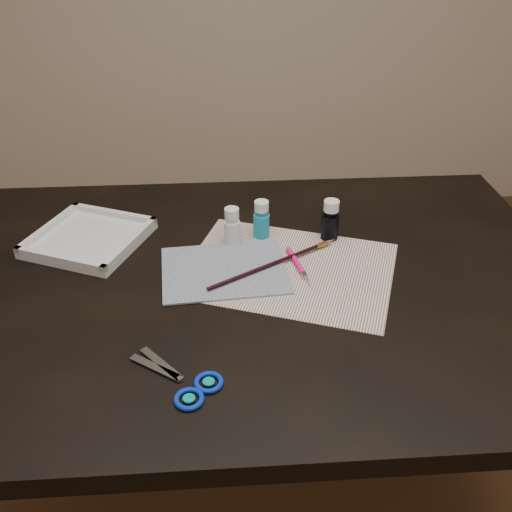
{
  "coord_description": "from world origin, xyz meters",
  "views": [
    {
      "loc": [
        -0.06,
        -0.94,
        1.41
      ],
      "look_at": [
        0.0,
        0.0,
        0.8
      ],
      "focal_mm": 40.0,
      "sensor_mm": 36.0,
      "label": 1
    }
  ],
  "objects": [
    {
      "name": "craft_knife",
      "position": [
        0.09,
        0.02,
        0.76
      ],
      "size": [
        0.04,
        0.14,
        0.01
      ],
      "primitive_type": null,
      "rotation": [
        0.0,
        0.0,
        -1.36
      ],
      "color": "#FF1676",
      "rests_on": "paper"
    },
    {
      "name": "table",
      "position": [
        0.0,
        0.0,
        0.38
      ],
      "size": [
        1.3,
        0.9,
        0.75
      ],
      "primitive_type": "cube",
      "color": "black",
      "rests_on": "ground"
    },
    {
      "name": "paper",
      "position": [
        0.07,
        0.02,
        0.75
      ],
      "size": [
        0.5,
        0.44,
        0.0
      ],
      "primitive_type": "cube",
      "rotation": [
        0.0,
        0.0,
        -0.35
      ],
      "color": "silver",
      "rests_on": "table"
    },
    {
      "name": "paintbrush",
      "position": [
        0.04,
        0.03,
        0.76
      ],
      "size": [
        0.29,
        0.18,
        0.01
      ],
      "primitive_type": null,
      "rotation": [
        0.0,
        0.0,
        0.54
      ],
      "color": "black",
      "rests_on": "canvas"
    },
    {
      "name": "paint_bottle_navy",
      "position": [
        0.17,
        0.14,
        0.8
      ],
      "size": [
        0.05,
        0.05,
        0.09
      ],
      "primitive_type": "cylinder",
      "rotation": [
        0.0,
        0.0,
        -0.33
      ],
      "color": "black",
      "rests_on": "table"
    },
    {
      "name": "palette_tray",
      "position": [
        -0.36,
        0.16,
        0.76
      ],
      "size": [
        0.29,
        0.29,
        0.03
      ],
      "primitive_type": "cube",
      "rotation": [
        0.0,
        0.0,
        -0.41
      ],
      "color": "silver",
      "rests_on": "table"
    },
    {
      "name": "ground",
      "position": [
        0.0,
        0.0,
        -0.01
      ],
      "size": [
        3.5,
        3.5,
        0.02
      ],
      "primitive_type": "cube",
      "color": "#422614",
      "rests_on": "ground"
    },
    {
      "name": "scissors",
      "position": [
        -0.16,
        -0.28,
        0.75
      ],
      "size": [
        0.2,
        0.18,
        0.01
      ],
      "primitive_type": null,
      "rotation": [
        0.0,
        0.0,
        2.53
      ],
      "color": "silver",
      "rests_on": "table"
    },
    {
      "name": "paint_bottle_white",
      "position": [
        -0.04,
        0.13,
        0.79
      ],
      "size": [
        0.04,
        0.04,
        0.09
      ],
      "primitive_type": "cylinder",
      "rotation": [
        0.0,
        0.0,
        -0.13
      ],
      "color": "silver",
      "rests_on": "table"
    },
    {
      "name": "paint_bottle_cyan",
      "position": [
        0.02,
        0.16,
        0.79
      ],
      "size": [
        0.05,
        0.05,
        0.09
      ],
      "primitive_type": "cylinder",
      "rotation": [
        0.0,
        0.0,
        -0.33
      ],
      "color": "teal",
      "rests_on": "table"
    },
    {
      "name": "canvas",
      "position": [
        -0.06,
        0.02,
        0.75
      ],
      "size": [
        0.27,
        0.22,
        0.0
      ],
      "primitive_type": "cube",
      "rotation": [
        0.0,
        0.0,
        0.08
      ],
      "color": "#17253E",
      "rests_on": "paper"
    }
  ]
}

